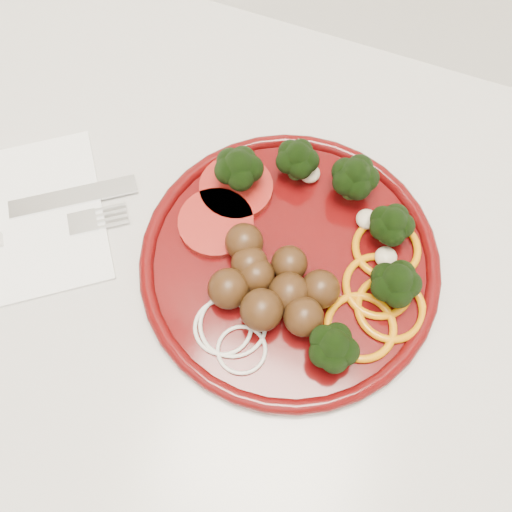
% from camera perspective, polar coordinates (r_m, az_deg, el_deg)
% --- Properties ---
extents(counter, '(2.40, 0.60, 0.90)m').
position_cam_1_polar(counter, '(1.02, -12.36, -6.18)').
color(counter, white).
rests_on(counter, ground).
extents(plate, '(0.28, 0.28, 0.06)m').
position_cam_1_polar(plate, '(0.53, 4.23, -0.03)').
color(plate, '#460607').
rests_on(plate, counter).
extents(napkin, '(0.24, 0.24, 0.00)m').
position_cam_1_polar(napkin, '(0.61, -23.04, 3.22)').
color(napkin, white).
rests_on(napkin, counter).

